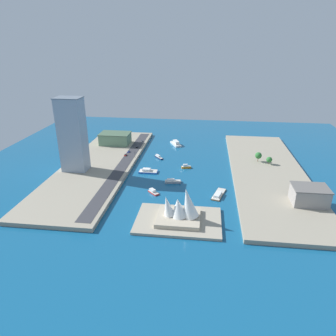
# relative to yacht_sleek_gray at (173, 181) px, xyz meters

# --- Properties ---
(ground_plane) EXTENTS (440.00, 440.00, 0.00)m
(ground_plane) POSITION_rel_yacht_sleek_gray_xyz_m (-5.33, -32.34, -1.37)
(ground_plane) COLOR #145684
(quay_west) EXTENTS (70.00, 240.00, 3.37)m
(quay_west) POSITION_rel_yacht_sleek_gray_xyz_m (-90.98, -32.34, 0.31)
(quay_west) COLOR #9E937F
(quay_west) RESTS_ON ground_plane
(quay_east) EXTENTS (70.00, 240.00, 3.37)m
(quay_east) POSITION_rel_yacht_sleek_gray_xyz_m (80.32, -32.34, 0.31)
(quay_east) COLOR #9E937F
(quay_east) RESTS_ON ground_plane
(peninsula_point) EXTENTS (61.57, 41.77, 2.00)m
(peninsula_point) POSITION_rel_yacht_sleek_gray_xyz_m (-11.50, 66.07, -0.37)
(peninsula_point) COLOR #A89E89
(peninsula_point) RESTS_ON ground_plane
(road_strip) EXTENTS (11.83, 228.00, 0.15)m
(road_strip) POSITION_rel_yacht_sleek_gray_xyz_m (54.59, -32.34, 2.07)
(road_strip) COLOR #38383D
(road_strip) RESTS_ON quay_east
(yacht_sleek_gray) EXTENTS (16.37, 6.78, 3.53)m
(yacht_sleek_gray) POSITION_rel_yacht_sleek_gray_xyz_m (0.00, 0.00, 0.00)
(yacht_sleek_gray) COLOR #999EA3
(yacht_sleek_gray) RESTS_ON ground_plane
(patrol_launch_navy) EXTENTS (10.95, 12.99, 3.40)m
(patrol_launch_navy) POSITION_rel_yacht_sleek_gray_xyz_m (22.85, -62.98, -0.08)
(patrol_launch_navy) COLOR #1E284C
(patrol_launch_navy) RESTS_ON ground_plane
(ferry_white_commuter) EXTENTS (16.29, 23.53, 5.84)m
(ferry_white_commuter) POSITION_rel_yacht_sleek_gray_xyz_m (8.43, -112.57, 0.76)
(ferry_white_commuter) COLOR silver
(ferry_white_commuter) RESTS_ON ground_plane
(water_taxi_orange) EXTENTS (11.05, 5.27, 4.32)m
(water_taxi_orange) POSITION_rel_yacht_sleek_gray_xyz_m (-10.06, -37.09, 0.17)
(water_taxi_orange) COLOR orange
(water_taxi_orange) RESTS_ON ground_plane
(catamaran_blue) EXTENTS (19.56, 9.05, 3.93)m
(catamaran_blue) POSITION_rel_yacht_sleek_gray_xyz_m (27.22, -21.14, -0.04)
(catamaran_blue) COLOR blue
(catamaran_blue) RESTS_ON ground_plane
(barge_flat_brown) EXTENTS (13.65, 24.89, 3.21)m
(barge_flat_brown) POSITION_rel_yacht_sleek_gray_xyz_m (-41.45, 21.08, -0.23)
(barge_flat_brown) COLOR brown
(barge_flat_brown) RESTS_ON ground_plane
(tugboat_red) EXTENTS (10.96, 11.21, 3.33)m
(tugboat_red) POSITION_rel_yacht_sleek_gray_xyz_m (14.28, 23.28, -0.09)
(tugboat_red) COLOR red
(tugboat_red) RESTS_ON ground_plane
(terminal_long_green) EXTENTS (36.90, 24.80, 13.73)m
(terminal_long_green) POSITION_rel_yacht_sleek_gray_xyz_m (82.54, -97.92, 8.89)
(terminal_long_green) COLOR slate
(terminal_long_green) RESTS_ON quay_east
(tower_tall_glass) EXTENTS (24.43, 17.54, 71.09)m
(tower_tall_glass) POSITION_rel_yacht_sleek_gray_xyz_m (97.54, -11.81, 37.57)
(tower_tall_glass) COLOR #8C9EB2
(tower_tall_glass) RESTS_ON quay_east
(carpark_squat_concrete) EXTENTS (27.25, 20.88, 13.87)m
(carpark_squat_concrete) POSITION_rel_yacht_sleek_gray_xyz_m (-111.00, 31.53, 8.96)
(carpark_squat_concrete) COLOR gray
(carpark_squat_concrete) RESTS_ON quay_west
(hatchback_blue) EXTENTS (2.02, 5.22, 1.58)m
(hatchback_blue) POSITION_rel_yacht_sleek_gray_xyz_m (58.64, -68.67, 2.92)
(hatchback_blue) COLOR black
(hatchback_blue) RESTS_ON road_strip
(pickup_red) EXTENTS (2.17, 4.44, 1.68)m
(pickup_red) POSITION_rel_yacht_sleek_gray_xyz_m (59.29, -56.70, 2.96)
(pickup_red) COLOR black
(pickup_red) RESTS_ON road_strip
(suv_black) EXTENTS (2.01, 4.44, 1.62)m
(suv_black) POSITION_rel_yacht_sleek_gray_xyz_m (52.53, -85.81, 2.94)
(suv_black) COLOR black
(suv_black) RESTS_ON road_strip
(van_white) EXTENTS (1.92, 4.72, 1.67)m
(van_white) POSITION_rel_yacht_sleek_gray_xyz_m (51.64, -109.40, 2.95)
(van_white) COLOR black
(van_white) RESTS_ON road_strip
(traffic_light_waterfront) EXTENTS (0.36, 0.36, 6.50)m
(traffic_light_waterfront) POSITION_rel_yacht_sleek_gray_xyz_m (47.58, -53.49, 6.34)
(traffic_light_waterfront) COLOR black
(traffic_light_waterfront) RESTS_ON quay_east
(opera_landmark) EXTENTS (31.25, 28.15, 25.78)m
(opera_landmark) POSITION_rel_yacht_sleek_gray_xyz_m (-12.80, 66.07, 9.18)
(opera_landmark) COLOR #BCAD93
(opera_landmark) RESTS_ON peninsula_point
(park_tree_cluster) EXTENTS (16.62, 13.27, 10.12)m
(park_tree_cluster) POSITION_rel_yacht_sleek_gray_xyz_m (-88.76, -54.37, 7.97)
(park_tree_cluster) COLOR brown
(park_tree_cluster) RESTS_ON quay_west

